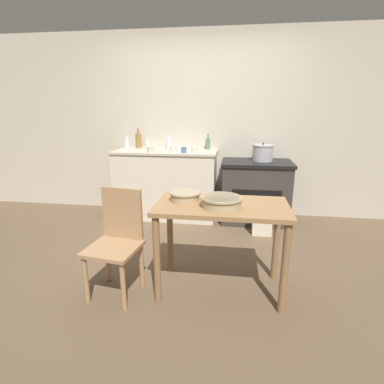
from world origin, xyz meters
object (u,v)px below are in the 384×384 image
object	(u,v)px
flour_sack	(262,220)
bottle_center	(208,143)
chair	(117,239)
stove	(255,191)
cup_center_right	(184,150)
cup_right	(194,150)
cup_far_right	(173,149)
mixing_bowl_large	(221,201)
bottle_center_left	(169,144)
work_table	(221,220)
mixing_bowl_small	(185,196)
cup_mid_right	(150,149)
stock_pot	(263,153)
bottle_far_left	(148,144)
bottle_left	(139,141)
bottle_mid_left	(127,144)

from	to	relation	value
flour_sack	bottle_center	size ratio (longest dim) A/B	1.67
chair	flour_sack	xyz separation A→B (m)	(1.31, 1.38, -0.29)
stove	flour_sack	xyz separation A→B (m)	(0.07, -0.47, -0.24)
bottle_center	cup_center_right	world-z (taller)	bottle_center
cup_right	cup_center_right	bearing A→B (deg)	-174.71
cup_right	cup_far_right	world-z (taller)	cup_far_right
cup_far_right	cup_right	bearing A→B (deg)	1.08
mixing_bowl_large	cup_right	distance (m)	1.69
bottle_center_left	cup_center_right	size ratio (longest dim) A/B	2.46
stove	mixing_bowl_large	xyz separation A→B (m)	(-0.39, -1.79, 0.40)
work_table	bottle_center_left	xyz separation A→B (m)	(-0.86, 1.93, 0.39)
cup_center_right	cup_right	size ratio (longest dim) A/B	0.99
mixing_bowl_small	chair	bearing A→B (deg)	-160.76
stove	cup_mid_right	xyz separation A→B (m)	(-1.41, -0.19, 0.57)
stock_pot	bottle_center_left	distance (m)	1.33
bottle_far_left	bottle_center_left	bearing A→B (deg)	10.79
cup_mid_right	mixing_bowl_large	bearing A→B (deg)	-57.40
bottle_left	bottle_center	distance (m)	1.02
stock_pot	cup_mid_right	size ratio (longest dim) A/B	3.20
mixing_bowl_large	bottle_center_left	world-z (taller)	bottle_center_left
work_table	bottle_mid_left	size ratio (longest dim) A/B	5.46
mixing_bowl_small	bottle_mid_left	xyz separation A→B (m)	(-1.13, 1.73, 0.21)
work_table	bottle_mid_left	distance (m)	2.33
mixing_bowl_large	cup_center_right	size ratio (longest dim) A/B	4.23
chair	bottle_center_left	xyz separation A→B (m)	(-0.00, 2.06, 0.56)
flour_sack	cup_right	distance (m)	1.25
cup_far_right	bottle_center_left	bearing A→B (deg)	110.71
bottle_center	chair	bearing A→B (deg)	-105.27
work_table	flour_sack	distance (m)	1.41
mixing_bowl_small	bottle_left	distance (m)	2.14
stock_pot	bottle_center	world-z (taller)	bottle_center
cup_far_right	bottle_mid_left	bearing A→B (deg)	161.95
chair	cup_right	xyz separation A→B (m)	(0.41, 1.69, 0.52)
chair	stock_pot	distance (m)	2.35
bottle_center_left	cup_mid_right	xyz separation A→B (m)	(-0.16, -0.40, -0.03)
work_table	cup_mid_right	distance (m)	1.87
mixing_bowl_large	bottle_center	distance (m)	2.02
cup_mid_right	stock_pot	bearing A→B (deg)	9.08
bottle_center_left	cup_center_right	world-z (taller)	bottle_center_left
bottle_far_left	cup_right	world-z (taller)	bottle_far_left
work_table	flour_sack	world-z (taller)	work_table
work_table	cup_center_right	size ratio (longest dim) A/B	13.81
flour_sack	bottle_far_left	distance (m)	1.92
mixing_bowl_small	cup_center_right	size ratio (longest dim) A/B	3.36
bottle_mid_left	cup_center_right	xyz separation A→B (m)	(0.86, -0.24, -0.04)
mixing_bowl_large	bottle_center	xyz separation A→B (m)	(-0.29, 1.99, 0.22)
bottle_far_left	bottle_mid_left	bearing A→B (deg)	-163.84
flour_sack	cup_center_right	world-z (taller)	cup_center_right
bottle_center_left	work_table	bearing A→B (deg)	-66.10
bottle_center_left	cup_far_right	size ratio (longest dim) A/B	2.10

